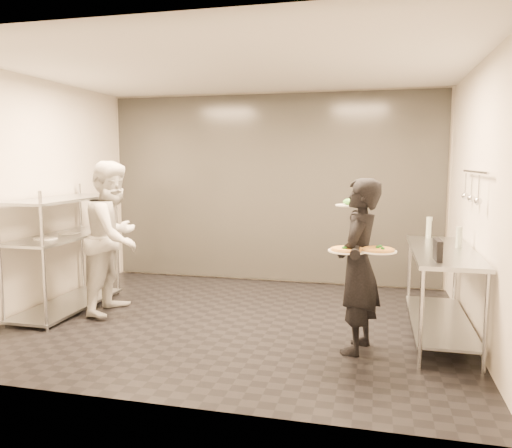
% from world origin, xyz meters
% --- Properties ---
extents(room_shell, '(5.00, 4.00, 2.80)m').
position_xyz_m(room_shell, '(0.00, 1.18, 1.40)').
color(room_shell, black).
rests_on(room_shell, ground).
extents(pass_rack, '(0.60, 1.60, 1.50)m').
position_xyz_m(pass_rack, '(-2.15, -0.00, 0.77)').
color(pass_rack, '#B3B5BA').
rests_on(pass_rack, ground).
extents(prep_counter, '(0.60, 1.80, 0.92)m').
position_xyz_m(prep_counter, '(2.18, 0.00, 0.63)').
color(prep_counter, '#B3B5BA').
rests_on(prep_counter, ground).
extents(utensil_rail, '(0.07, 1.20, 0.31)m').
position_xyz_m(utensil_rail, '(2.43, -0.00, 1.55)').
color(utensil_rail, '#B3B5BA').
rests_on(utensil_rail, room_shell).
extents(waiter, '(0.52, 0.68, 1.65)m').
position_xyz_m(waiter, '(1.36, -0.57, 0.82)').
color(waiter, black).
rests_on(waiter, ground).
extents(chef, '(0.70, 0.89, 1.81)m').
position_xyz_m(chef, '(-1.52, 0.06, 0.90)').
color(chef, silver).
rests_on(chef, ground).
extents(pizza_plate_near, '(0.35, 0.35, 0.05)m').
position_xyz_m(pizza_plate_near, '(1.27, -0.76, 1.01)').
color(pizza_plate_near, white).
rests_on(pizza_plate_near, waiter).
extents(pizza_plate_far, '(0.32, 0.32, 0.05)m').
position_xyz_m(pizza_plate_far, '(1.54, -0.78, 1.02)').
color(pizza_plate_far, white).
rests_on(pizza_plate_far, waiter).
extents(salad_plate, '(0.28, 0.28, 0.07)m').
position_xyz_m(salad_plate, '(1.26, -0.28, 1.39)').
color(salad_plate, white).
rests_on(salad_plate, waiter).
extents(pos_monitor, '(0.06, 0.26, 0.19)m').
position_xyz_m(pos_monitor, '(2.06, -0.60, 1.01)').
color(pos_monitor, black).
rests_on(pos_monitor, prep_counter).
extents(bottle_green, '(0.07, 0.07, 0.24)m').
position_xyz_m(bottle_green, '(2.12, 0.80, 1.04)').
color(bottle_green, gray).
rests_on(bottle_green, prep_counter).
extents(bottle_clear, '(0.07, 0.07, 0.22)m').
position_xyz_m(bottle_clear, '(2.35, 0.15, 1.03)').
color(bottle_clear, gray).
rests_on(bottle_clear, prep_counter).
extents(bottle_dark, '(0.06, 0.06, 0.20)m').
position_xyz_m(bottle_dark, '(2.13, 0.80, 1.02)').
color(bottle_dark, black).
rests_on(bottle_dark, prep_counter).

